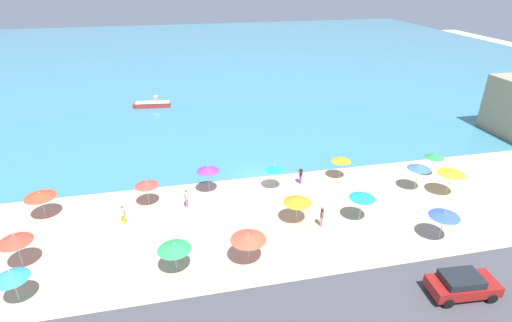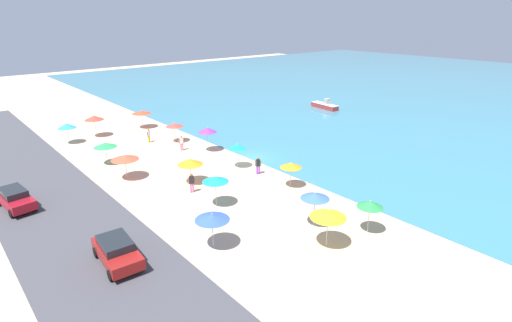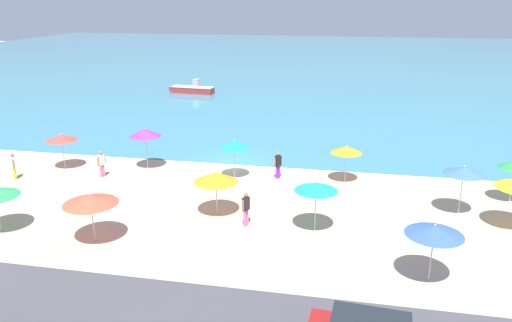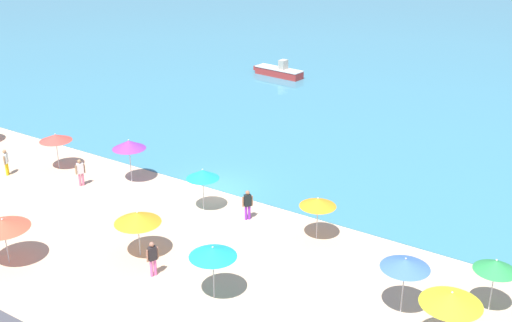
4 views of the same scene
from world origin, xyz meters
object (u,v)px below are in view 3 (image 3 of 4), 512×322
at_px(beach_umbrella_1, 234,144).
at_px(bather_1, 102,162).
at_px(beach_umbrella_2, 90,199).
at_px(bather_0, 278,164).
at_px(beach_umbrella_8, 346,150).
at_px(bather_2, 13,165).
at_px(beach_umbrella_7, 145,133).
at_px(beach_umbrella_5, 61,137).
at_px(bather_3, 246,207).
at_px(beach_umbrella_10, 435,230).
at_px(beach_umbrella_4, 216,177).
at_px(beach_umbrella_6, 464,171).
at_px(skiff_nearshore, 193,89).
at_px(beach_umbrella_13, 316,187).

relative_size(beach_umbrella_1, bather_1, 1.46).
relative_size(beach_umbrella_2, bather_0, 1.45).
distance_m(beach_umbrella_2, bather_1, 8.56).
distance_m(beach_umbrella_8, bather_0, 4.05).
bearing_deg(beach_umbrella_8, beach_umbrella_1, -174.92).
xyz_separation_m(beach_umbrella_1, bather_2, (-12.66, -2.75, -1.17)).
height_order(beach_umbrella_2, beach_umbrella_8, beach_umbrella_2).
height_order(beach_umbrella_7, beach_umbrella_8, beach_umbrella_7).
relative_size(beach_umbrella_2, bather_2, 1.48).
xyz_separation_m(beach_umbrella_5, bather_3, (12.92, -5.89, -1.06)).
relative_size(beach_umbrella_7, beach_umbrella_10, 1.12).
bearing_deg(beach_umbrella_4, beach_umbrella_7, 136.08).
distance_m(beach_umbrella_10, bather_3, 8.59).
distance_m(beach_umbrella_5, bather_0, 13.48).
relative_size(beach_umbrella_1, beach_umbrella_6, 0.94).
bearing_deg(beach_umbrella_1, beach_umbrella_5, -177.97).
bearing_deg(skiff_nearshore, beach_umbrella_10, -59.39).
bearing_deg(beach_umbrella_5, beach_umbrella_8, 3.17).
bearing_deg(beach_umbrella_8, beach_umbrella_2, -137.74).
relative_size(bather_2, bather_3, 0.96).
height_order(beach_umbrella_7, bather_1, beach_umbrella_7).
relative_size(beach_umbrella_7, bather_2, 1.64).
distance_m(beach_umbrella_2, beach_umbrella_13, 9.88).
xyz_separation_m(beach_umbrella_4, beach_umbrella_6, (11.76, 2.44, 0.30)).
height_order(beach_umbrella_2, bather_3, beach_umbrella_2).
relative_size(beach_umbrella_1, beach_umbrella_4, 1.04).
bearing_deg(bather_1, beach_umbrella_4, -25.68).
distance_m(bather_0, bather_2, 15.53).
bearing_deg(skiff_nearshore, beach_umbrella_13, -62.94).
bearing_deg(beach_umbrella_2, beach_umbrella_8, 42.26).
bearing_deg(beach_umbrella_7, bather_3, -41.31).
bearing_deg(beach_umbrella_7, beach_umbrella_10, -33.17).
distance_m(beach_umbrella_1, beach_umbrella_5, 10.87).
distance_m(beach_umbrella_4, beach_umbrella_10, 10.44).
bearing_deg(beach_umbrella_2, beach_umbrella_5, 127.59).
height_order(bather_0, bather_2, bather_0).
bearing_deg(bather_2, beach_umbrella_7, 25.74).
height_order(beach_umbrella_6, skiff_nearshore, beach_umbrella_6).
distance_m(beach_umbrella_8, beach_umbrella_10, 10.77).
relative_size(beach_umbrella_2, bather_1, 1.46).
height_order(beach_umbrella_7, bather_0, beach_umbrella_7).
relative_size(beach_umbrella_1, beach_umbrella_10, 1.01).
distance_m(beach_umbrella_1, beach_umbrella_7, 5.79).
bearing_deg(beach_umbrella_8, skiff_nearshore, 124.88).
bearing_deg(bather_2, skiff_nearshore, 86.34).
xyz_separation_m(beach_umbrella_1, beach_umbrella_5, (-10.86, -0.39, -0.07)).
bearing_deg(bather_3, beach_umbrella_10, -23.21).
bearing_deg(bather_0, skiff_nearshore, 118.17).
bearing_deg(beach_umbrella_7, beach_umbrella_6, -10.96).
relative_size(beach_umbrella_4, bather_0, 1.39).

